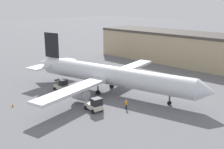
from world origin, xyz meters
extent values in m
plane|color=slate|center=(0.00, 0.00, 0.00)|extent=(400.00, 400.00, 0.00)
cube|color=tan|center=(3.30, 33.52, 4.04)|extent=(68.00, 12.36, 8.09)
cube|color=#47423D|center=(3.30, 33.52, 8.44)|extent=(68.00, 12.61, 0.70)
cylinder|color=silver|center=(0.00, 0.00, 3.52)|extent=(33.03, 9.93, 3.67)
cone|color=silver|center=(17.61, 3.45, 3.52)|extent=(3.58, 4.10, 3.60)
cone|color=silver|center=(-18.15, -3.55, 3.52)|extent=(4.64, 4.20, 3.49)
cube|color=silver|center=(-3.52, 9.39, 2.88)|extent=(6.10, 16.39, 0.50)
cube|color=silver|center=(0.28, -10.02, 2.88)|extent=(6.10, 16.39, 0.50)
cylinder|color=#ADADB2|center=(-3.05, 7.02, 1.48)|extent=(2.98, 2.48, 2.00)
cylinder|color=#ADADB2|center=(-0.18, -7.65, 1.48)|extent=(2.98, 2.48, 2.00)
cube|color=black|center=(-15.44, -3.02, 8.06)|extent=(3.78, 1.08, 5.40)
cube|color=silver|center=(-16.22, 0.94, 3.89)|extent=(4.09, 4.96, 0.24)
cube|color=silver|center=(-14.67, -6.99, 3.89)|extent=(4.09, 4.96, 0.24)
cylinder|color=#38383D|center=(11.64, 2.28, 0.84)|extent=(0.28, 0.28, 1.69)
cylinder|color=black|center=(11.64, 2.28, 0.35)|extent=(0.75, 0.48, 0.70)
cylinder|color=#38383D|center=(-1.16, -2.66, 0.84)|extent=(0.28, 0.28, 1.69)
cylinder|color=black|center=(-1.16, -2.66, 0.45)|extent=(0.95, 0.52, 0.90)
cylinder|color=#38383D|center=(-2.08, 2.03, 0.84)|extent=(0.28, 0.28, 1.69)
cylinder|color=black|center=(-2.08, 2.03, 0.45)|extent=(0.95, 0.52, 0.90)
cylinder|color=#1E2338|center=(7.59, -4.40, 0.39)|extent=(0.26, 0.26, 0.77)
cylinder|color=orange|center=(7.59, -4.40, 1.08)|extent=(0.35, 0.35, 0.61)
sphere|color=tan|center=(7.59, -4.40, 1.49)|extent=(0.22, 0.22, 0.22)
cube|color=beige|center=(4.13, -8.53, 0.75)|extent=(3.31, 2.22, 0.82)
cube|color=black|center=(4.98, -8.66, 1.74)|extent=(1.58, 1.78, 1.17)
cylinder|color=black|center=(5.05, -9.57, 0.34)|extent=(0.71, 0.38, 0.68)
cylinder|color=black|center=(5.33, -7.83, 0.34)|extent=(0.71, 0.38, 0.68)
cylinder|color=black|center=(2.92, -9.23, 0.34)|extent=(0.71, 0.38, 0.68)
cylinder|color=black|center=(3.20, -7.49, 0.34)|extent=(0.71, 0.38, 0.68)
cube|color=beige|center=(-8.71, -5.84, 0.70)|extent=(2.79, 2.04, 0.79)
cube|color=black|center=(-8.00, -5.74, 1.66)|extent=(1.34, 1.66, 1.13)
cube|color=#333333|center=(-9.17, -5.91, 1.70)|extent=(1.76, 1.40, 0.64)
cylinder|color=black|center=(-7.70, -6.55, 0.31)|extent=(0.65, 0.37, 0.62)
cylinder|color=black|center=(-7.94, -4.88, 0.31)|extent=(0.65, 0.37, 0.62)
cylinder|color=black|center=(-9.48, -6.81, 0.31)|extent=(0.65, 0.37, 0.62)
cylinder|color=black|center=(-9.72, -5.14, 0.31)|extent=(0.65, 0.37, 0.62)
cone|color=#EF590F|center=(-6.87, -17.13, 0.28)|extent=(0.36, 0.36, 0.55)
camera|label=1|loc=(36.33, -37.29, 17.54)|focal=45.00mm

